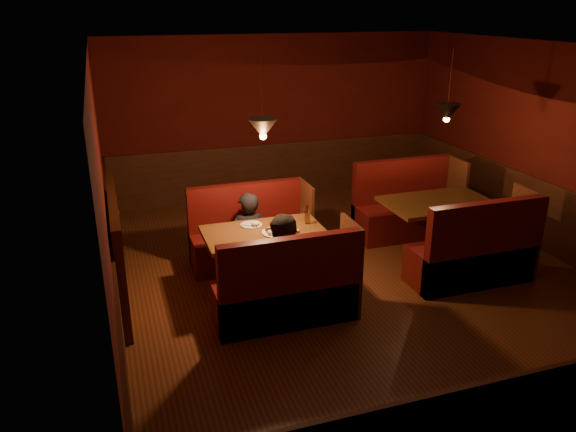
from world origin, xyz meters
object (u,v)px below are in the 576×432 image
object	(u,v)px
main_bench_far	(250,239)
second_bench_near	(475,257)
second_table	(437,215)
diner_b	(287,252)
diner_a	(248,219)
main_table	(266,245)
main_bench_near	(289,294)
second_bench_far	(406,211)

from	to	relation	value
main_bench_far	second_bench_near	size ratio (longest dim) A/B	0.99
second_table	diner_b	world-z (taller)	diner_b
second_bench_near	diner_a	xyz separation A→B (m)	(-2.63, 1.30, 0.35)
second_table	diner_a	world-z (taller)	diner_a
diner_a	second_bench_near	bearing A→B (deg)	147.71
main_table	main_bench_near	world-z (taller)	main_bench_near
main_table	diner_b	bearing A→B (deg)	-84.32
second_bench_near	second_bench_far	bearing A→B (deg)	90.00
main_table	diner_a	world-z (taller)	diner_a
main_bench_far	second_table	distance (m)	2.61
second_bench_near	diner_b	bearing A→B (deg)	178.89
second_bench_near	main_bench_near	bearing A→B (deg)	-176.47
diner_a	diner_b	xyz separation A→B (m)	(0.13, -1.25, 0.05)
diner_b	main_table	bearing A→B (deg)	120.49
main_table	second_bench_far	size ratio (longest dim) A/B	0.90
main_bench_near	second_bench_near	xyz separation A→B (m)	(2.55, 0.16, 0.02)
second_bench_far	second_bench_near	xyz separation A→B (m)	(0.00, -1.76, 0.00)
diner_a	main_table	bearing A→B (deg)	90.27
second_table	second_bench_near	size ratio (longest dim) A/B	0.90
main_table	diner_b	world-z (taller)	diner_b
second_bench_near	diner_b	world-z (taller)	diner_b
second_table	main_table	bearing A→B (deg)	-175.43
second_table	second_bench_near	bearing A→B (deg)	-87.80
main_bench_near	diner_a	distance (m)	1.51
main_bench_near	diner_a	xyz separation A→B (m)	(-0.08, 1.46, 0.37)
main_bench_far	second_bench_near	distance (m)	2.96
main_table	second_bench_far	world-z (taller)	second_bench_far
main_table	diner_a	xyz separation A→B (m)	(-0.07, 0.63, 0.11)
second_table	diner_b	bearing A→B (deg)	-161.41
main_bench_far	second_bench_far	world-z (taller)	second_bench_far
main_bench_far	diner_a	xyz separation A→B (m)	(-0.08, -0.21, 0.37)
second_table	second_bench_far	distance (m)	0.91
main_bench_far	second_table	world-z (taller)	main_bench_far
main_bench_near	main_table	bearing A→B (deg)	91.08
second_bench_far	main_bench_far	bearing A→B (deg)	-174.41
main_bench_far	diner_b	bearing A→B (deg)	-88.17
second_bench_far	diner_a	world-z (taller)	diner_a
main_bench_near	diner_b	xyz separation A→B (m)	(0.05, 0.21, 0.42)
main_bench_far	second_table	bearing A→B (deg)	-14.04
main_bench_near	diner_b	world-z (taller)	diner_b
main_table	main_bench_far	xyz separation A→B (m)	(0.02, 0.83, -0.26)
main_table	second_table	size ratio (longest dim) A/B	1.00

